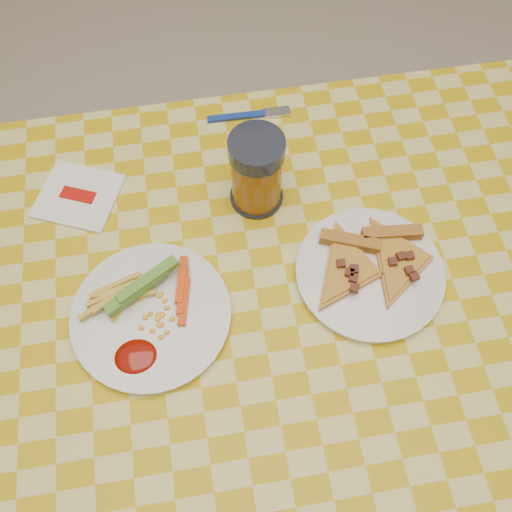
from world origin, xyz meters
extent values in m
plane|color=beige|center=(0.00, 0.00, 0.00)|extent=(8.00, 8.00, 0.00)
cylinder|color=white|center=(-0.54, 0.34, 0.35)|extent=(0.06, 0.06, 0.71)
cylinder|color=white|center=(0.54, 0.34, 0.35)|extent=(0.06, 0.06, 0.71)
cube|color=brown|center=(0.00, 0.00, 0.73)|extent=(1.20, 0.80, 0.04)
cylinder|color=silver|center=(-0.16, 0.01, 0.76)|extent=(0.27, 0.27, 0.01)
cylinder|color=silver|center=(0.18, 0.03, 0.76)|extent=(0.26, 0.26, 0.01)
cube|color=#216B11|center=(-0.17, 0.05, 0.79)|extent=(0.11, 0.08, 0.02)
cube|color=red|center=(-0.11, 0.04, 0.78)|extent=(0.07, 0.09, 0.02)
ellipsoid|color=#740B02|center=(-0.19, -0.05, 0.77)|extent=(0.06, 0.05, 0.01)
cube|color=#9F5924|center=(0.16, 0.08, 0.78)|extent=(0.10, 0.05, 0.02)
cube|color=#9F5924|center=(0.23, 0.08, 0.78)|extent=(0.10, 0.03, 0.02)
cylinder|color=black|center=(0.03, 0.20, 0.76)|extent=(0.09, 0.09, 0.01)
cylinder|color=brown|center=(0.03, 0.20, 0.81)|extent=(0.08, 0.08, 0.12)
cylinder|color=black|center=(0.03, 0.20, 0.89)|extent=(0.09, 0.09, 0.03)
cube|color=white|center=(-0.27, 0.25, 0.76)|extent=(0.17, 0.16, 0.01)
cube|color=#AE0F09|center=(-0.27, 0.25, 0.76)|extent=(0.06, 0.05, 0.00)
cube|color=navy|center=(0.02, 0.38, 0.76)|extent=(0.11, 0.02, 0.01)
cube|color=white|center=(0.10, 0.38, 0.76)|extent=(0.05, 0.02, 0.00)
camera|label=1|loc=(-0.06, -0.33, 1.56)|focal=40.00mm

